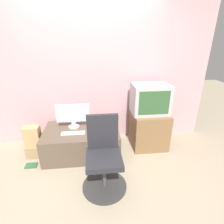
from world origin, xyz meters
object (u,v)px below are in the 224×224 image
Objects in this scene: main_monitor at (73,115)px; crt_tv at (150,99)px; keyboard at (73,133)px; cardboard_box_lower at (35,151)px; book at (31,165)px; mouse at (89,132)px; office_chair at (104,160)px.

crt_tv is (1.32, 0.02, 0.23)m from main_monitor.
keyboard is 1.40× the size of cardboard_box_lower.
book is at bearing -90.88° from cardboard_box_lower.
main_monitor is 2.05× the size of cardboard_box_lower.
cardboard_box_lower is at bearing 89.12° from book.
office_chair is (0.19, -0.65, -0.07)m from mouse.
book is at bearing 156.53° from office_chair.
cardboard_box_lower is (-0.67, 0.09, -0.35)m from keyboard.
mouse is (0.27, -0.22, -0.20)m from main_monitor.
office_chair reaches higher than cardboard_box_lower.
cardboard_box_lower is (-0.93, 0.09, -0.36)m from mouse.
crt_tv is 2.30× the size of cardboard_box_lower.
book is at bearing -169.70° from mouse.
mouse is 1.16m from crt_tv.
main_monitor is 1.34m from crt_tv.
crt_tv is (1.31, 0.24, 0.45)m from keyboard.
mouse is at bearing 0.58° from keyboard.
keyboard is at bearing 13.93° from book.
main_monitor reaches higher than book.
main_monitor reaches higher than mouse.
cardboard_box_lower is at bearing -175.69° from crt_tv.
office_chair reaches higher than keyboard.
mouse is 1.00m from cardboard_box_lower.
mouse is (0.26, 0.00, 0.01)m from keyboard.
mouse is 0.26× the size of cardboard_box_lower.
office_chair is 5.61× the size of book.
crt_tv reaches higher than keyboard.
book is (-1.12, 0.49, -0.39)m from office_chair.
crt_tv is (1.05, 0.24, 0.44)m from mouse.
book is at bearing -149.59° from main_monitor.
keyboard is (0.01, -0.22, -0.21)m from main_monitor.
crt_tv reaches higher than book.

